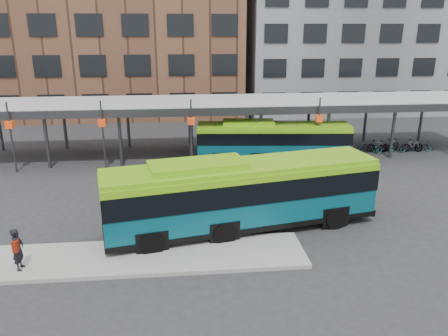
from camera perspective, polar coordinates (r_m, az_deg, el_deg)
ground at (r=22.31m, az=4.37°, el=-7.25°), size 120.00×120.00×0.00m
boarding_island at (r=19.39m, az=-10.58°, el=-11.37°), size 14.00×3.00×0.18m
canopy at (r=33.38m, az=0.64°, el=8.39°), size 40.00×6.53×4.80m
building_brick at (r=52.25m, az=-13.37°, el=19.24°), size 26.00×14.00×22.00m
building_grey at (r=55.44m, az=15.91°, el=17.92°), size 24.00×14.00×20.00m
bus_front at (r=20.99m, az=2.30°, el=-3.24°), size 13.50×5.42×3.64m
bus_rear at (r=32.11m, az=6.34°, el=3.64°), size 11.18×3.38×3.04m
pedestrian at (r=19.46m, az=-25.33°, el=-9.52°), size 0.44×0.67×1.77m
bike_rack at (r=36.98m, az=21.28°, el=2.66°), size 6.21×1.68×1.02m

